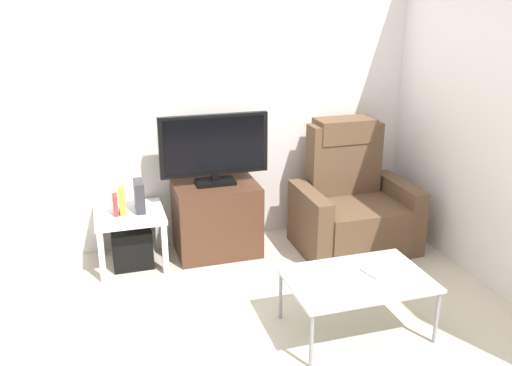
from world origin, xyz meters
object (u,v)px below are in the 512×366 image
(tv_stand, at_px, (217,218))
(recliner_armchair, at_px, (352,205))
(side_table, at_px, (130,220))
(subwoofer_box, at_px, (132,246))
(game_console, at_px, (139,196))
(coffee_table, at_px, (357,281))
(cell_phone, at_px, (372,273))
(television, at_px, (214,148))
(book_leftmost, at_px, (115,205))
(book_middle, at_px, (122,201))

(tv_stand, height_order, recliner_armchair, recliner_armchair)
(side_table, bearing_deg, recliner_armchair, -5.45)
(subwoofer_box, bearing_deg, game_console, 6.34)
(tv_stand, bearing_deg, coffee_table, -66.60)
(side_table, distance_m, game_console, 0.21)
(recliner_armchair, relative_size, cell_phone, 7.20)
(television, bearing_deg, side_table, -176.83)
(book_leftmost, bearing_deg, side_table, 11.31)
(side_table, relative_size, subwoofer_box, 1.72)
(subwoofer_box, height_order, coffee_table, coffee_table)
(side_table, bearing_deg, television, 3.17)
(recliner_armchair, xyz_separation_m, book_leftmost, (-1.96, 0.16, 0.16))
(subwoofer_box, xyz_separation_m, book_leftmost, (-0.10, -0.02, 0.38))
(television, relative_size, recliner_armchair, 0.82)
(recliner_armchair, relative_size, coffee_table, 1.20)
(tv_stand, relative_size, subwoofer_box, 2.19)
(television, relative_size, book_middle, 4.05)
(side_table, relative_size, cell_phone, 3.60)
(game_console, bearing_deg, book_middle, -167.71)
(book_middle, height_order, coffee_table, book_middle)
(book_middle, relative_size, game_console, 0.89)
(recliner_armchair, relative_size, game_console, 4.38)
(subwoofer_box, bearing_deg, side_table, 116.57)
(book_leftmost, xyz_separation_m, game_console, (0.19, 0.03, 0.04))
(game_console, relative_size, cell_phone, 1.64)
(coffee_table, bearing_deg, subwoofer_box, 133.81)
(recliner_armchair, distance_m, game_console, 1.79)
(tv_stand, xyz_separation_m, book_middle, (-0.76, -0.04, 0.26))
(side_table, height_order, subwoofer_box, side_table)
(subwoofer_box, height_order, cell_phone, cell_phone)
(book_leftmost, relative_size, coffee_table, 0.18)
(book_leftmost, relative_size, cell_phone, 1.11)
(subwoofer_box, relative_size, book_leftmost, 1.89)
(tv_stand, bearing_deg, book_middle, -176.95)
(side_table, xyz_separation_m, book_leftmost, (-0.10, -0.02, 0.15))
(side_table, distance_m, coffee_table, 1.90)
(book_middle, bearing_deg, subwoofer_box, 22.75)
(television, xyz_separation_m, book_middle, (-0.76, -0.06, -0.35))
(book_leftmost, bearing_deg, coffee_table, -43.66)
(tv_stand, height_order, cell_phone, tv_stand)
(side_table, bearing_deg, book_leftmost, -168.69)
(recliner_armchair, distance_m, book_middle, 1.92)
(tv_stand, bearing_deg, recliner_armchair, -9.77)
(game_console, bearing_deg, cell_phone, -45.43)
(side_table, xyz_separation_m, game_console, (0.09, 0.01, 0.19))
(game_console, distance_m, coffee_table, 1.85)
(side_table, xyz_separation_m, book_middle, (-0.05, -0.02, 0.18))
(television, bearing_deg, tv_stand, -90.00)
(side_table, bearing_deg, coffee_table, -46.19)
(coffee_table, bearing_deg, television, 113.11)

